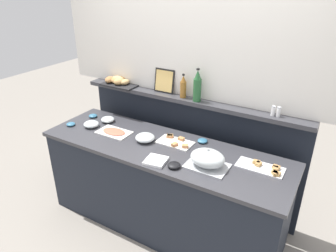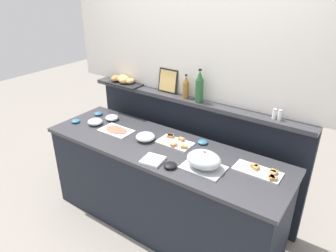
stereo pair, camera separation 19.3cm
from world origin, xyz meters
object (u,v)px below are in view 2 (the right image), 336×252
at_px(salt_shaker, 274,114).
at_px(pepper_shaker, 280,115).
at_px(condiment_bowl_red, 203,142).
at_px(glass_bowl_large, 145,137).
at_px(sandwich_platter_side, 175,142).
at_px(condiment_bowl_teal, 170,165).
at_px(condiment_bowl_cream, 76,121).
at_px(sandwich_platter_rear, 261,172).
at_px(framed_picture, 168,81).
at_px(condiment_bowl_dark, 98,114).
at_px(vinegar_bottle_amber, 186,88).
at_px(bread_basket, 124,80).
at_px(glass_bowl_medium, 112,118).
at_px(glass_bowl_small, 95,122).
at_px(wine_bottle_green, 199,87).
at_px(napkin_stack, 153,160).
at_px(cold_cuts_platter, 116,130).
at_px(serving_cloche, 204,160).

height_order(salt_shaker, pepper_shaker, same).
bearing_deg(condiment_bowl_red, glass_bowl_large, -152.13).
xyz_separation_m(sandwich_platter_side, condiment_bowl_teal, (0.19, -0.36, 0.01)).
bearing_deg(condiment_bowl_cream, condiment_bowl_teal, -5.95).
xyz_separation_m(sandwich_platter_rear, framed_picture, (-1.16, 0.40, 0.42)).
relative_size(condiment_bowl_teal, condiment_bowl_dark, 1.19).
height_order(condiment_bowl_red, vinegar_bottle_amber, vinegar_bottle_amber).
bearing_deg(bread_basket, condiment_bowl_dark, -116.84).
distance_m(glass_bowl_large, pepper_shaker, 1.20).
bearing_deg(vinegar_bottle_amber, bread_basket, -179.97).
height_order(glass_bowl_medium, glass_bowl_small, glass_bowl_small).
bearing_deg(wine_bottle_green, framed_picture, 171.79).
bearing_deg(condiment_bowl_dark, vinegar_bottle_amber, 16.98).
distance_m(glass_bowl_medium, napkin_stack, 0.95).
bearing_deg(sandwich_platter_side, cold_cuts_platter, -167.98).
xyz_separation_m(condiment_bowl_teal, bread_basket, (-1.10, 0.70, 0.33)).
bearing_deg(bread_basket, vinegar_bottle_amber, 0.03).
relative_size(glass_bowl_large, condiment_bowl_dark, 1.97).
relative_size(napkin_stack, pepper_shaker, 1.95).
xyz_separation_m(glass_bowl_large, napkin_stack, (0.28, -0.26, -0.02)).
distance_m(condiment_bowl_cream, bread_basket, 0.69).
xyz_separation_m(glass_bowl_large, condiment_bowl_teal, (0.45, -0.25, -0.01)).
height_order(serving_cloche, condiment_bowl_teal, serving_cloche).
distance_m(condiment_bowl_red, vinegar_bottle_amber, 0.56).
xyz_separation_m(serving_cloche, condiment_bowl_cream, (-1.52, -0.01, -0.06)).
height_order(sandwich_platter_rear, framed_picture, framed_picture).
height_order(glass_bowl_medium, framed_picture, framed_picture).
xyz_separation_m(cold_cuts_platter, salt_shaker, (1.37, 0.47, 0.35)).
bearing_deg(salt_shaker, vinegar_bottle_amber, -179.99).
bearing_deg(salt_shaker, glass_bowl_small, -163.88).
bearing_deg(vinegar_bottle_amber, pepper_shaker, 0.01).
relative_size(sandwich_platter_rear, framed_picture, 1.57).
relative_size(condiment_bowl_dark, napkin_stack, 0.54).
bearing_deg(salt_shaker, sandwich_platter_rear, -80.48).
bearing_deg(sandwich_platter_side, framed_picture, 132.50).
distance_m(serving_cloche, bread_basket, 1.47).
height_order(cold_cuts_platter, condiment_bowl_teal, condiment_bowl_teal).
distance_m(napkin_stack, wine_bottle_green, 0.82).
distance_m(sandwich_platter_side, bread_basket, 1.03).
relative_size(cold_cuts_platter, condiment_bowl_cream, 3.71).
distance_m(condiment_bowl_cream, pepper_shaker, 2.02).
bearing_deg(condiment_bowl_red, serving_cloche, -59.90).
relative_size(serving_cloche, wine_bottle_green, 1.08).
bearing_deg(sandwich_platter_rear, glass_bowl_small, -175.92).
height_order(condiment_bowl_cream, vinegar_bottle_amber, vinegar_bottle_amber).
distance_m(serving_cloche, salt_shaker, 0.71).
distance_m(serving_cloche, condiment_bowl_teal, 0.27).
distance_m(cold_cuts_platter, napkin_stack, 0.68).
height_order(condiment_bowl_teal, vinegar_bottle_amber, vinegar_bottle_amber).
xyz_separation_m(glass_bowl_small, condiment_bowl_red, (1.11, 0.28, -0.01)).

